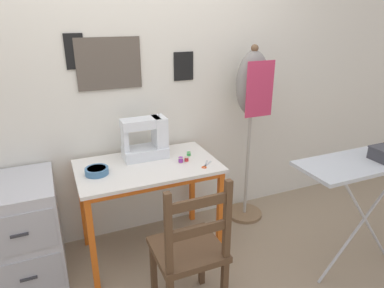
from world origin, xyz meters
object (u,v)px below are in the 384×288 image
at_px(sewing_machine, 147,139).
at_px(ironing_board, 376,165).
at_px(filing_cabinet, 25,232).
at_px(scissors, 205,166).
at_px(thread_spool_mid_table, 186,159).
at_px(wooden_chair, 190,252).
at_px(dress_form, 252,98).
at_px(thread_spool_far_edge, 189,154).
at_px(thread_spool_near_machine, 181,160).
at_px(fabric_bowl, 97,171).

relative_size(sewing_machine, ironing_board, 0.31).
xyz_separation_m(filing_cabinet, ironing_board, (2.17, -0.86, 0.48)).
bearing_deg(sewing_machine, ironing_board, -37.18).
relative_size(scissors, thread_spool_mid_table, 3.22).
height_order(wooden_chair, dress_form, dress_form).
distance_m(thread_spool_mid_table, thread_spool_far_edge, 0.11).
height_order(thread_spool_far_edge, ironing_board, ironing_board).
height_order(filing_cabinet, ironing_board, ironing_board).
bearing_deg(scissors, thread_spool_near_machine, 138.47).
height_order(fabric_bowl, thread_spool_mid_table, fabric_bowl).
height_order(sewing_machine, thread_spool_near_machine, sewing_machine).
height_order(sewing_machine, scissors, sewing_machine).
bearing_deg(dress_form, thread_spool_near_machine, -164.69).
relative_size(thread_spool_near_machine, filing_cabinet, 0.06).
bearing_deg(wooden_chair, ironing_board, -5.96).
distance_m(fabric_bowl, filing_cabinet, 0.64).
xyz_separation_m(scissors, thread_spool_mid_table, (-0.09, 0.13, 0.02)).
bearing_deg(sewing_machine, scissors, -44.35).
distance_m(fabric_bowl, dress_form, 1.36).
xyz_separation_m(fabric_bowl, filing_cabinet, (-0.50, 0.06, -0.39)).
xyz_separation_m(filing_cabinet, dress_form, (1.81, 0.08, 0.74)).
xyz_separation_m(thread_spool_mid_table, dress_form, (0.66, 0.19, 0.36)).
height_order(fabric_bowl, scissors, fabric_bowl).
bearing_deg(thread_spool_mid_table, wooden_chair, -110.90).
height_order(thread_spool_mid_table, ironing_board, ironing_board).
height_order(sewing_machine, ironing_board, sewing_machine).
height_order(thread_spool_near_machine, wooden_chair, wooden_chair).
xyz_separation_m(sewing_machine, filing_cabinet, (-0.91, -0.09, -0.51)).
xyz_separation_m(fabric_bowl, dress_form, (1.30, 0.15, 0.35)).
relative_size(wooden_chair, dress_form, 0.62).
distance_m(sewing_machine, fabric_bowl, 0.45).
bearing_deg(ironing_board, scissors, 145.77).
height_order(scissors, thread_spool_mid_table, thread_spool_mid_table).
bearing_deg(thread_spool_far_edge, thread_spool_mid_table, -121.48).
bearing_deg(scissors, thread_spool_mid_table, 126.40).
distance_m(scissors, filing_cabinet, 1.32).
distance_m(sewing_machine, ironing_board, 1.58).
height_order(sewing_machine, filing_cabinet, sewing_machine).
relative_size(sewing_machine, thread_spool_far_edge, 8.93).
bearing_deg(ironing_board, sewing_machine, 142.82).
xyz_separation_m(fabric_bowl, scissors, (0.74, -0.17, -0.02)).
bearing_deg(thread_spool_near_machine, fabric_bowl, 175.69).
height_order(sewing_machine, thread_spool_far_edge, sewing_machine).
relative_size(fabric_bowl, filing_cabinet, 0.21).
relative_size(sewing_machine, wooden_chair, 0.36).
xyz_separation_m(thread_spool_near_machine, thread_spool_mid_table, (0.05, 0.00, -0.00)).
bearing_deg(fabric_bowl, thread_spool_near_machine, -4.31).
relative_size(thread_spool_mid_table, filing_cabinet, 0.05).
bearing_deg(dress_form, filing_cabinet, -177.33).
bearing_deg(fabric_bowl, sewing_machine, 20.79).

